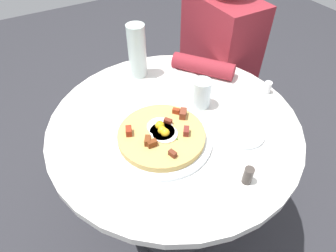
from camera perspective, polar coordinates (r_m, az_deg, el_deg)
ground_plane at (r=1.59m, az=0.81°, el=-17.93°), size 6.00×6.00×0.00m
dining_table at (r=1.14m, az=1.08°, el=-5.13°), size 0.88×0.88×0.71m
person_seated at (r=1.60m, az=9.25°, el=9.36°), size 0.48×0.47×1.14m
pizza_plate at (r=0.95m, az=-1.30°, el=-2.55°), size 0.33×0.33×0.01m
breakfast_pizza at (r=0.93m, az=-1.27°, el=-1.69°), size 0.28×0.28×0.05m
bread_plate at (r=1.00m, az=14.36°, el=-1.24°), size 0.15×0.15×0.01m
napkin at (r=1.20m, az=3.05°, el=8.79°), size 0.19×0.16×0.00m
fork at (r=1.20m, az=3.73°, el=9.26°), size 0.18×0.03×0.00m
knife at (r=1.18m, az=2.38°, el=8.67°), size 0.18×0.03×0.00m
water_glass at (r=1.05m, az=6.60°, el=6.38°), size 0.07×0.07×0.11m
water_bottle at (r=1.19m, az=-6.09°, el=14.42°), size 0.07×0.07×0.22m
salt_shaker at (r=1.19m, az=18.97°, el=7.18°), size 0.03×0.03×0.05m
pepper_shaker at (r=0.86m, az=15.45°, el=-9.35°), size 0.03×0.03×0.06m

